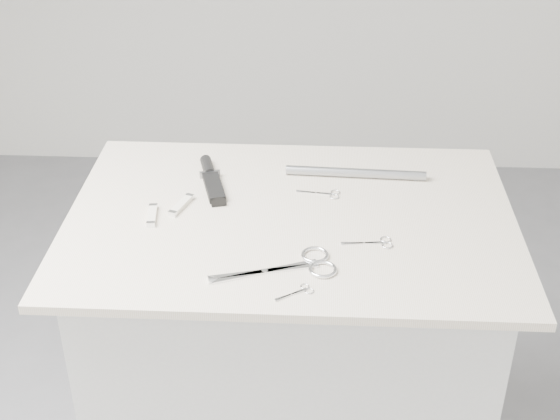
{
  "coord_description": "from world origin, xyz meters",
  "views": [
    {
      "loc": [
        0.05,
        -1.48,
        1.84
      ],
      "look_at": [
        -0.03,
        0.02,
        0.92
      ],
      "focal_mm": 50.0,
      "sensor_mm": 36.0,
      "label": 1
    }
  ],
  "objects_px": {
    "tiny_scissors": "(299,292)",
    "plinth": "(289,372)",
    "metal_rail": "(356,173)",
    "large_shears": "(300,265)",
    "sheathed_knife": "(211,178)",
    "embroidery_scissors_a": "(376,243)",
    "pocket_knife_b": "(181,205)",
    "embroidery_scissors_b": "(326,194)",
    "pocket_knife_a": "(152,215)"
  },
  "relations": [
    {
      "from": "sheathed_knife",
      "to": "plinth",
      "type": "bearing_deg",
      "value": -142.71
    },
    {
      "from": "plinth",
      "to": "embroidery_scissors_b",
      "type": "xyz_separation_m",
      "value": [
        0.08,
        0.1,
        0.47
      ]
    },
    {
      "from": "plinth",
      "to": "pocket_knife_b",
      "type": "bearing_deg",
      "value": 174.45
    },
    {
      "from": "embroidery_scissors_a",
      "to": "metal_rail",
      "type": "bearing_deg",
      "value": 91.26
    },
    {
      "from": "pocket_knife_a",
      "to": "embroidery_scissors_a",
      "type": "bearing_deg",
      "value": -105.96
    },
    {
      "from": "embroidery_scissors_a",
      "to": "sheathed_knife",
      "type": "relative_size",
      "value": 0.52
    },
    {
      "from": "sheathed_knife",
      "to": "pocket_knife_b",
      "type": "distance_m",
      "value": 0.14
    },
    {
      "from": "large_shears",
      "to": "embroidery_scissors_a",
      "type": "bearing_deg",
      "value": 12.33
    },
    {
      "from": "pocket_knife_a",
      "to": "tiny_scissors",
      "type": "bearing_deg",
      "value": -134.44
    },
    {
      "from": "tiny_scissors",
      "to": "pocket_knife_b",
      "type": "xyz_separation_m",
      "value": [
        -0.28,
        0.3,
        0.0
      ]
    },
    {
      "from": "plinth",
      "to": "metal_rail",
      "type": "xyz_separation_m",
      "value": [
        0.15,
        0.19,
        0.48
      ]
    },
    {
      "from": "large_shears",
      "to": "sheathed_knife",
      "type": "distance_m",
      "value": 0.41
    },
    {
      "from": "embroidery_scissors_b",
      "to": "metal_rail",
      "type": "distance_m",
      "value": 0.11
    },
    {
      "from": "embroidery_scissors_a",
      "to": "embroidery_scissors_b",
      "type": "distance_m",
      "value": 0.23
    },
    {
      "from": "embroidery_scissors_a",
      "to": "pocket_knife_a",
      "type": "bearing_deg",
      "value": 165.38
    },
    {
      "from": "tiny_scissors",
      "to": "sheathed_knife",
      "type": "bearing_deg",
      "value": 83.92
    },
    {
      "from": "plinth",
      "to": "sheathed_knife",
      "type": "distance_m",
      "value": 0.54
    },
    {
      "from": "tiny_scissors",
      "to": "pocket_knife_a",
      "type": "relative_size",
      "value": 0.89
    },
    {
      "from": "pocket_knife_b",
      "to": "embroidery_scissors_b",
      "type": "bearing_deg",
      "value": -57.46
    },
    {
      "from": "sheathed_knife",
      "to": "metal_rail",
      "type": "height_order",
      "value": "metal_rail"
    },
    {
      "from": "large_shears",
      "to": "sheathed_knife",
      "type": "bearing_deg",
      "value": 104.87
    },
    {
      "from": "embroidery_scissors_a",
      "to": "sheathed_knife",
      "type": "xyz_separation_m",
      "value": [
        -0.38,
        0.25,
        0.01
      ]
    },
    {
      "from": "embroidery_scissors_a",
      "to": "tiny_scissors",
      "type": "height_order",
      "value": "same"
    },
    {
      "from": "pocket_knife_a",
      "to": "sheathed_knife",
      "type": "bearing_deg",
      "value": -39.14
    },
    {
      "from": "embroidery_scissors_b",
      "to": "metal_rail",
      "type": "bearing_deg",
      "value": 57.4
    },
    {
      "from": "plinth",
      "to": "pocket_knife_b",
      "type": "height_order",
      "value": "pocket_knife_b"
    },
    {
      "from": "plinth",
      "to": "sheathed_knife",
      "type": "relative_size",
      "value": 4.34
    },
    {
      "from": "tiny_scissors",
      "to": "plinth",
      "type": "bearing_deg",
      "value": 61.7
    },
    {
      "from": "tiny_scissors",
      "to": "metal_rail",
      "type": "bearing_deg",
      "value": 41.56
    },
    {
      "from": "large_shears",
      "to": "pocket_knife_b",
      "type": "relative_size",
      "value": 2.74
    },
    {
      "from": "pocket_knife_a",
      "to": "pocket_knife_b",
      "type": "bearing_deg",
      "value": -57.45
    },
    {
      "from": "large_shears",
      "to": "tiny_scissors",
      "type": "xyz_separation_m",
      "value": [
        0.0,
        -0.09,
        -0.0
      ]
    },
    {
      "from": "large_shears",
      "to": "embroidery_scissors_b",
      "type": "relative_size",
      "value": 2.51
    },
    {
      "from": "tiny_scissors",
      "to": "pocket_knife_a",
      "type": "height_order",
      "value": "pocket_knife_a"
    },
    {
      "from": "sheathed_knife",
      "to": "tiny_scissors",
      "type": "bearing_deg",
      "value": -168.04
    },
    {
      "from": "plinth",
      "to": "large_shears",
      "type": "relative_size",
      "value": 3.53
    },
    {
      "from": "embroidery_scissors_b",
      "to": "sheathed_knife",
      "type": "xyz_separation_m",
      "value": [
        -0.28,
        0.05,
        0.01
      ]
    },
    {
      "from": "plinth",
      "to": "pocket_knife_a",
      "type": "xyz_separation_m",
      "value": [
        -0.31,
        -0.02,
        0.48
      ]
    },
    {
      "from": "tiny_scissors",
      "to": "pocket_knife_a",
      "type": "bearing_deg",
      "value": 108.81
    },
    {
      "from": "plinth",
      "to": "pocket_knife_b",
      "type": "relative_size",
      "value": 9.68
    },
    {
      "from": "sheathed_knife",
      "to": "metal_rail",
      "type": "xyz_separation_m",
      "value": [
        0.35,
        0.04,
        0.0
      ]
    },
    {
      "from": "plinth",
      "to": "tiny_scissors",
      "type": "xyz_separation_m",
      "value": [
        0.03,
        -0.28,
        0.47
      ]
    },
    {
      "from": "tiny_scissors",
      "to": "metal_rail",
      "type": "relative_size",
      "value": 0.23
    },
    {
      "from": "sheathed_knife",
      "to": "metal_rail",
      "type": "relative_size",
      "value": 0.61
    },
    {
      "from": "plinth",
      "to": "metal_rail",
      "type": "bearing_deg",
      "value": 51.27
    },
    {
      "from": "embroidery_scissors_a",
      "to": "sheathed_knife",
      "type": "height_order",
      "value": "sheathed_knife"
    },
    {
      "from": "large_shears",
      "to": "embroidery_scissors_a",
      "type": "height_order",
      "value": "large_shears"
    },
    {
      "from": "large_shears",
      "to": "sheathed_knife",
      "type": "relative_size",
      "value": 1.23
    },
    {
      "from": "sheathed_knife",
      "to": "pocket_knife_b",
      "type": "height_order",
      "value": "sheathed_knife"
    },
    {
      "from": "pocket_knife_b",
      "to": "embroidery_scissors_a",
      "type": "bearing_deg",
      "value": -86.54
    }
  ]
}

